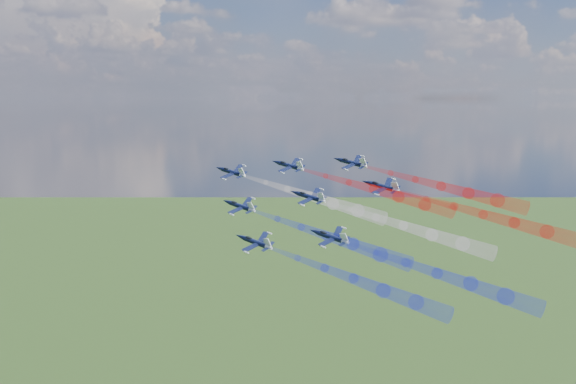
{
  "coord_description": "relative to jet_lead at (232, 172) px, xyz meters",
  "views": [
    {
      "loc": [
        -22.0,
        -155.94,
        151.95
      ],
      "look_at": [
        13.22,
        0.48,
        128.65
      ],
      "focal_mm": 40.19,
      "sensor_mm": 36.0,
      "label": 1
    }
  ],
  "objects": [
    {
      "name": "jet_lead",
      "position": [
        0.0,
        0.0,
        0.0
      ],
      "size": [
        13.97,
        13.98,
        7.64
      ],
      "primitive_type": null,
      "rotation": [
        0.18,
        -0.38,
        0.66
      ],
      "color": "black"
    },
    {
      "name": "jet_inner_left",
      "position": [
        -0.12,
        -15.63,
        -6.79
      ],
      "size": [
        13.97,
        13.98,
        7.64
      ],
      "primitive_type": null,
      "rotation": [
        0.18,
        -0.38,
        0.66
      ],
      "color": "black"
    },
    {
      "name": "jet_center_third",
      "position": [
        16.37,
        -20.51,
        -4.27
      ],
      "size": [
        13.97,
        13.98,
        7.64
      ],
      "primitive_type": null,
      "rotation": [
        0.18,
        -0.38,
        0.66
      ],
      "color": "black"
    },
    {
      "name": "trail_lead",
      "position": [
        16.87,
        -19.12,
        -4.28
      ],
      "size": [
        30.8,
        34.52,
        11.62
      ],
      "primitive_type": null,
      "rotation": [
        0.18,
        -0.38,
        0.66
      ],
      "color": "white"
    },
    {
      "name": "trail_outer_left",
      "position": [
        17.67,
        -51.39,
        -16.62
      ],
      "size": [
        30.8,
        34.52,
        11.62
      ],
      "primitive_type": null,
      "rotation": [
        0.18,
        -0.38,
        0.66
      ],
      "color": "#1A24DE"
    },
    {
      "name": "trail_inner_left",
      "position": [
        16.74,
        -34.75,
        -11.07
      ],
      "size": [
        30.8,
        34.52,
        11.62
      ],
      "primitive_type": null,
      "rotation": [
        0.18,
        -0.38,
        0.66
      ],
      "color": "#1A24DE"
    },
    {
      "name": "trail_rear_right",
      "position": [
        50.86,
        -43.23,
        -6.04
      ],
      "size": [
        30.8,
        34.52,
        11.62
      ],
      "primitive_type": null,
      "rotation": [
        0.18,
        -0.38,
        0.66
      ],
      "color": "red"
    },
    {
      "name": "trail_rear_left",
      "position": [
        34.03,
        -55.71,
        -15.27
      ],
      "size": [
        30.8,
        34.52,
        11.62
      ],
      "primitive_type": null,
      "rotation": [
        0.18,
        -0.38,
        0.66
      ],
      "color": "#1A24DE"
    },
    {
      "name": "trail_outer_right",
      "position": [
        47.88,
        -28.08,
        -1.57
      ],
      "size": [
        30.8,
        34.52,
        11.62
      ],
      "primitive_type": null,
      "rotation": [
        0.18,
        -0.38,
        0.66
      ],
      "color": "red"
    },
    {
      "name": "trail_center_third",
      "position": [
        33.24,
        -39.63,
        -8.56
      ],
      "size": [
        30.8,
        34.52,
        11.62
      ],
      "primitive_type": null,
      "rotation": [
        0.18,
        -0.38,
        0.66
      ],
      "color": "white"
    },
    {
      "name": "trail_inner_right",
      "position": [
        31.67,
        -24.03,
        -2.37
      ],
      "size": [
        30.8,
        34.52,
        11.62
      ],
      "primitive_type": null,
      "rotation": [
        0.18,
        -0.38,
        0.66
      ],
      "color": "red"
    },
    {
      "name": "jet_inner_right",
      "position": [
        14.8,
        -4.91,
        1.92
      ],
      "size": [
        13.97,
        13.98,
        7.64
      ],
      "primitive_type": null,
      "rotation": [
        0.18,
        -0.38,
        0.66
      ],
      "color": "black"
    },
    {
      "name": "jet_outer_left",
      "position": [
        0.8,
        -32.27,
        -12.34
      ],
      "size": [
        13.97,
        13.98,
        7.64
      ],
      "primitive_type": null,
      "rotation": [
        0.18,
        -0.38,
        0.66
      ],
      "color": "black"
    },
    {
      "name": "jet_outer_right",
      "position": [
        31.01,
        -8.96,
        2.72
      ],
      "size": [
        13.97,
        13.98,
        7.64
      ],
      "primitive_type": null,
      "rotation": [
        0.18,
        -0.38,
        0.66
      ],
      "color": "black"
    },
    {
      "name": "jet_rear_right",
      "position": [
        33.99,
        -24.12,
        -1.75
      ],
      "size": [
        13.97,
        13.98,
        7.64
      ],
      "primitive_type": null,
      "rotation": [
        0.18,
        -0.38,
        0.66
      ],
      "color": "black"
    },
    {
      "name": "jet_rear_left",
      "position": [
        17.17,
        -36.59,
        -10.99
      ],
      "size": [
        13.97,
        13.98,
        7.64
      ],
      "primitive_type": null,
      "rotation": [
        0.18,
        -0.38,
        0.66
      ],
      "color": "black"
    }
  ]
}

